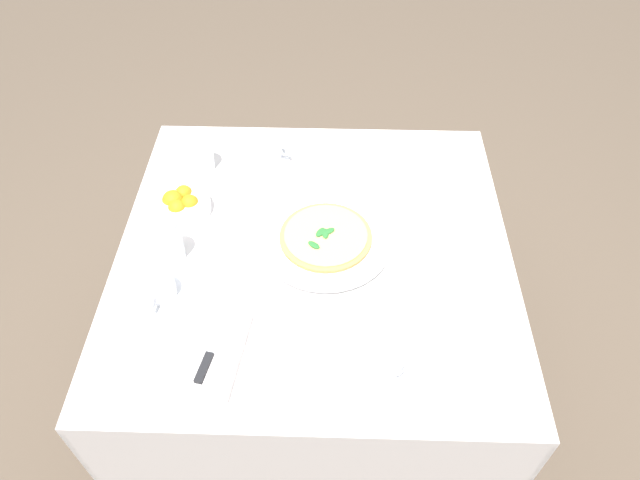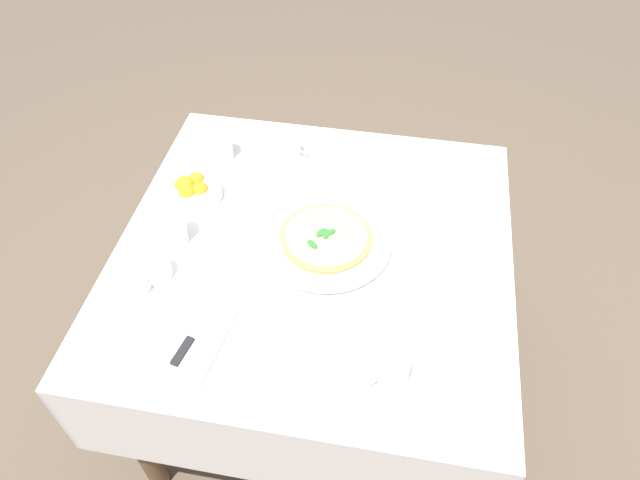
{
  "view_description": "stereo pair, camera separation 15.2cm",
  "coord_description": "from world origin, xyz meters",
  "px_view_note": "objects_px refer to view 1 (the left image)",
  "views": [
    {
      "loc": [
        -1.01,
        -0.04,
        1.86
      ],
      "look_at": [
        0.01,
        -0.01,
        0.74
      ],
      "focal_mm": 32.65,
      "sensor_mm": 36.0,
      "label": 1
    },
    {
      "loc": [
        -1.0,
        -0.2,
        1.86
      ],
      "look_at": [
        0.01,
        -0.01,
        0.74
      ],
      "focal_mm": 32.65,
      "sensor_mm": 36.0,
      "label": 2
    }
  ],
  "objects_px": {
    "citrus_bowl": "(182,204)",
    "napkin_folded": "(213,353)",
    "pizza": "(326,236)",
    "coffee_cup_left_edge": "(160,288)",
    "dinner_knife": "(212,348)",
    "coffee_cup_near_right": "(416,358)",
    "water_glass_far_right": "(168,241)",
    "water_glass_center_back": "(201,154)",
    "menu_card": "(383,167)",
    "coffee_cup_back_corner": "(270,150)",
    "pizza_plate": "(326,240)"
  },
  "relations": [
    {
      "from": "water_glass_center_back",
      "to": "dinner_knife",
      "type": "height_order",
      "value": "water_glass_center_back"
    },
    {
      "from": "water_glass_center_back",
      "to": "dinner_knife",
      "type": "relative_size",
      "value": 0.58
    },
    {
      "from": "coffee_cup_near_right",
      "to": "napkin_folded",
      "type": "relative_size",
      "value": 0.55
    },
    {
      "from": "coffee_cup_left_edge",
      "to": "coffee_cup_back_corner",
      "type": "distance_m",
      "value": 0.58
    },
    {
      "from": "water_glass_far_right",
      "to": "citrus_bowl",
      "type": "height_order",
      "value": "water_glass_far_right"
    },
    {
      "from": "coffee_cup_back_corner",
      "to": "citrus_bowl",
      "type": "height_order",
      "value": "citrus_bowl"
    },
    {
      "from": "coffee_cup_near_right",
      "to": "water_glass_center_back",
      "type": "relative_size",
      "value": 1.15
    },
    {
      "from": "dinner_knife",
      "to": "water_glass_far_right",
      "type": "bearing_deg",
      "value": 39.44
    },
    {
      "from": "dinner_knife",
      "to": "napkin_folded",
      "type": "bearing_deg",
      "value": -180.0
    },
    {
      "from": "coffee_cup_left_edge",
      "to": "water_glass_center_back",
      "type": "bearing_deg",
      "value": -2.73
    },
    {
      "from": "coffee_cup_back_corner",
      "to": "dinner_knife",
      "type": "distance_m",
      "value": 0.7
    },
    {
      "from": "citrus_bowl",
      "to": "napkin_folded",
      "type": "bearing_deg",
      "value": -161.57
    },
    {
      "from": "water_glass_far_right",
      "to": "menu_card",
      "type": "xyz_separation_m",
      "value": [
        0.34,
        -0.56,
        -0.03
      ]
    },
    {
      "from": "coffee_cup_left_edge",
      "to": "napkin_folded",
      "type": "distance_m",
      "value": 0.22
    },
    {
      "from": "water_glass_far_right",
      "to": "menu_card",
      "type": "height_order",
      "value": "water_glass_far_right"
    },
    {
      "from": "water_glass_far_right",
      "to": "napkin_folded",
      "type": "relative_size",
      "value": 0.54
    },
    {
      "from": "coffee_cup_left_edge",
      "to": "napkin_folded",
      "type": "relative_size",
      "value": 0.56
    },
    {
      "from": "coffee_cup_near_right",
      "to": "water_glass_center_back",
      "type": "bearing_deg",
      "value": 41.39
    },
    {
      "from": "coffee_cup_back_corner",
      "to": "water_glass_far_right",
      "type": "distance_m",
      "value": 0.46
    },
    {
      "from": "coffee_cup_back_corner",
      "to": "napkin_folded",
      "type": "bearing_deg",
      "value": 174.28
    },
    {
      "from": "coffee_cup_back_corner",
      "to": "dinner_knife",
      "type": "xyz_separation_m",
      "value": [
        -0.69,
        0.07,
        -0.01
      ]
    },
    {
      "from": "coffee_cup_left_edge",
      "to": "water_glass_center_back",
      "type": "xyz_separation_m",
      "value": [
        0.48,
        -0.02,
        0.02
      ]
    },
    {
      "from": "coffee_cup_near_right",
      "to": "water_glass_center_back",
      "type": "xyz_separation_m",
      "value": [
        0.66,
        0.58,
        0.02
      ]
    },
    {
      "from": "pizza",
      "to": "water_glass_center_back",
      "type": "distance_m",
      "value": 0.48
    },
    {
      "from": "water_glass_center_back",
      "to": "menu_card",
      "type": "distance_m",
      "value": 0.54
    },
    {
      "from": "water_glass_far_right",
      "to": "citrus_bowl",
      "type": "bearing_deg",
      "value": 0.54
    },
    {
      "from": "pizza_plate",
      "to": "dinner_knife",
      "type": "distance_m",
      "value": 0.43
    },
    {
      "from": "coffee_cup_near_right",
      "to": "coffee_cup_left_edge",
      "type": "bearing_deg",
      "value": 73.75
    },
    {
      "from": "pizza",
      "to": "water_glass_center_back",
      "type": "xyz_separation_m",
      "value": [
        0.3,
        0.37,
        0.02
      ]
    },
    {
      "from": "coffee_cup_back_corner",
      "to": "napkin_folded",
      "type": "height_order",
      "value": "coffee_cup_back_corner"
    },
    {
      "from": "pizza_plate",
      "to": "coffee_cup_back_corner",
      "type": "xyz_separation_m",
      "value": [
        0.35,
        0.18,
        0.02
      ]
    },
    {
      "from": "water_glass_far_right",
      "to": "coffee_cup_back_corner",
      "type": "bearing_deg",
      "value": -28.5
    },
    {
      "from": "water_glass_far_right",
      "to": "dinner_knife",
      "type": "bearing_deg",
      "value": -152.29
    },
    {
      "from": "pizza",
      "to": "dinner_knife",
      "type": "bearing_deg",
      "value": 144.7
    },
    {
      "from": "napkin_folded",
      "to": "citrus_bowl",
      "type": "relative_size",
      "value": 1.57
    },
    {
      "from": "coffee_cup_back_corner",
      "to": "napkin_folded",
      "type": "distance_m",
      "value": 0.7
    },
    {
      "from": "coffee_cup_back_corner",
      "to": "coffee_cup_near_right",
      "type": "bearing_deg",
      "value": -151.71
    },
    {
      "from": "pizza",
      "to": "coffee_cup_left_edge",
      "type": "xyz_separation_m",
      "value": [
        -0.19,
        0.4,
        0.01
      ]
    },
    {
      "from": "coffee_cup_near_right",
      "to": "coffee_cup_back_corner",
      "type": "bearing_deg",
      "value": 28.29
    },
    {
      "from": "water_glass_center_back",
      "to": "citrus_bowl",
      "type": "relative_size",
      "value": 0.76
    },
    {
      "from": "coffee_cup_back_corner",
      "to": "citrus_bowl",
      "type": "xyz_separation_m",
      "value": [
        -0.24,
        0.22,
        -0.0
      ]
    },
    {
      "from": "water_glass_center_back",
      "to": "napkin_folded",
      "type": "distance_m",
      "value": 0.66
    },
    {
      "from": "water_glass_center_back",
      "to": "coffee_cup_near_right",
      "type": "bearing_deg",
      "value": -138.61
    },
    {
      "from": "menu_card",
      "to": "pizza",
      "type": "bearing_deg",
      "value": -124.01
    },
    {
      "from": "coffee_cup_left_edge",
      "to": "water_glass_far_right",
      "type": "relative_size",
      "value": 1.04
    },
    {
      "from": "water_glass_center_back",
      "to": "citrus_bowl",
      "type": "bearing_deg",
      "value": 172.57
    },
    {
      "from": "coffee_cup_near_right",
      "to": "citrus_bowl",
      "type": "xyz_separation_m",
      "value": [
        0.47,
        0.6,
        -0.0
      ]
    },
    {
      "from": "water_glass_center_back",
      "to": "menu_card",
      "type": "bearing_deg",
      "value": -91.91
    },
    {
      "from": "pizza_plate",
      "to": "citrus_bowl",
      "type": "height_order",
      "value": "citrus_bowl"
    },
    {
      "from": "water_glass_far_right",
      "to": "menu_card",
      "type": "distance_m",
      "value": 0.65
    }
  ]
}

